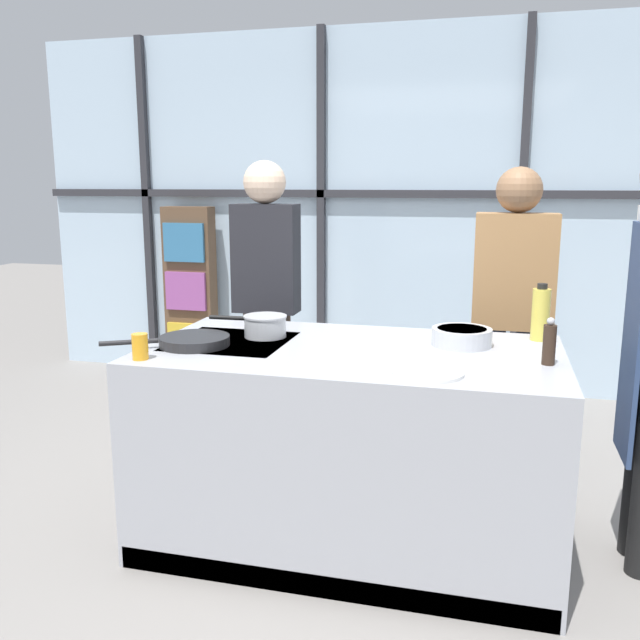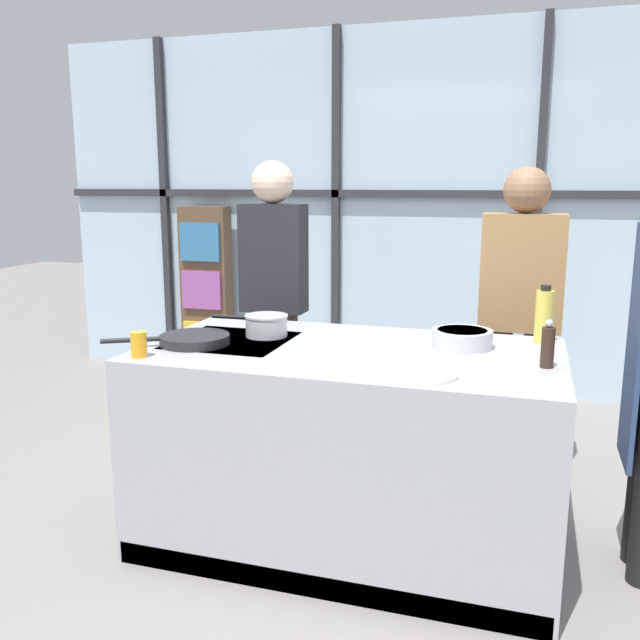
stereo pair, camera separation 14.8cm
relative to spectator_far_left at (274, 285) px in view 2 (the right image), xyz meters
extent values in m
plane|color=gray|center=(0.70, -0.88, -1.03)|extent=(18.00, 18.00, 0.00)
cube|color=silver|center=(0.70, 1.62, 0.37)|extent=(6.40, 0.04, 2.80)
cube|color=#2D2D33|center=(0.70, 1.57, 0.51)|extent=(6.40, 0.06, 0.06)
cube|color=#2D2D33|center=(-1.60, 1.57, 0.37)|extent=(0.06, 0.06, 2.80)
cube|color=#2D2D33|center=(-0.07, 1.57, 0.37)|extent=(0.06, 0.06, 2.80)
cube|color=#2D2D33|center=(1.47, 1.57, 0.37)|extent=(0.06, 0.06, 2.80)
cube|color=brown|center=(-1.17, 1.44, -0.32)|extent=(0.42, 0.16, 1.43)
cube|color=gold|center=(-1.17, 1.34, -0.72)|extent=(0.35, 0.03, 0.32)
cube|color=#994C93|center=(-1.17, 1.34, -0.29)|extent=(0.35, 0.03, 0.32)
cube|color=teal|center=(-1.17, 1.34, 0.11)|extent=(0.35, 0.03, 0.32)
cube|color=#A8AAB2|center=(0.70, -0.88, -0.58)|extent=(1.82, 1.00, 0.91)
cube|color=black|center=(0.13, -0.88, -0.13)|extent=(0.52, 0.52, 0.01)
cube|color=black|center=(0.70, -1.37, -0.98)|extent=(1.79, 0.03, 0.10)
cylinder|color=#38383D|center=(0.00, -1.01, -0.13)|extent=(0.13, 0.13, 0.01)
cylinder|color=#38383D|center=(0.25, -1.01, -0.13)|extent=(0.13, 0.13, 0.01)
cylinder|color=#38383D|center=(0.00, -0.76, -0.13)|extent=(0.13, 0.13, 0.01)
cylinder|color=#38383D|center=(0.25, -0.76, -0.13)|extent=(0.13, 0.13, 0.01)
cube|color=navy|center=(1.86, -0.79, -0.05)|extent=(0.02, 0.32, 0.98)
cylinder|color=#47382D|center=(0.09, 0.00, -0.59)|extent=(0.12, 0.12, 0.88)
cylinder|color=#47382D|center=(-0.09, 0.00, -0.59)|extent=(0.12, 0.12, 0.88)
cube|color=#232328|center=(0.00, 0.00, 0.16)|extent=(0.38, 0.17, 0.63)
sphere|color=beige|center=(0.00, 0.00, 0.60)|extent=(0.25, 0.25, 0.25)
cylinder|color=#232838|center=(1.50, 0.00, -0.60)|extent=(0.14, 0.14, 0.85)
cylinder|color=#232838|center=(1.30, 0.00, -0.60)|extent=(0.14, 0.14, 0.85)
cube|color=#A37547|center=(1.40, 0.00, 0.13)|extent=(0.42, 0.19, 0.61)
sphere|color=#8C6647|center=(1.40, 0.00, 0.56)|extent=(0.24, 0.24, 0.24)
cylinder|color=#232326|center=(0.00, -1.01, -0.10)|extent=(0.32, 0.32, 0.04)
cylinder|color=#B26B2D|center=(0.00, -1.01, -0.08)|extent=(0.25, 0.25, 0.01)
cylinder|color=#232326|center=(-0.24, -1.15, -0.09)|extent=(0.23, 0.14, 0.02)
cylinder|color=silver|center=(0.25, -0.76, -0.07)|extent=(0.20, 0.20, 0.10)
cylinder|color=silver|center=(0.25, -0.76, -0.03)|extent=(0.21, 0.21, 0.01)
cylinder|color=black|center=(0.07, -0.77, -0.04)|extent=(0.18, 0.03, 0.02)
cylinder|color=white|center=(1.07, -1.22, -0.12)|extent=(0.28, 0.28, 0.01)
cylinder|color=silver|center=(1.17, -0.71, -0.09)|extent=(0.27, 0.27, 0.08)
cylinder|color=#4C4C51|center=(1.17, -0.71, -0.05)|extent=(0.22, 0.22, 0.01)
cylinder|color=#E0CC4C|center=(1.51, -0.51, 0.00)|extent=(0.08, 0.08, 0.24)
cylinder|color=black|center=(1.51, -0.51, 0.13)|extent=(0.05, 0.05, 0.02)
cylinder|color=#332319|center=(1.52, -0.95, -0.04)|extent=(0.05, 0.05, 0.16)
sphere|color=#B2B2B7|center=(1.52, -0.95, 0.05)|extent=(0.03, 0.03, 0.03)
cylinder|color=orange|center=(-0.11, -1.29, -0.07)|extent=(0.07, 0.07, 0.11)
camera|label=1|loc=(1.29, -3.73, 0.59)|focal=38.00mm
camera|label=2|loc=(1.43, -3.69, 0.59)|focal=38.00mm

